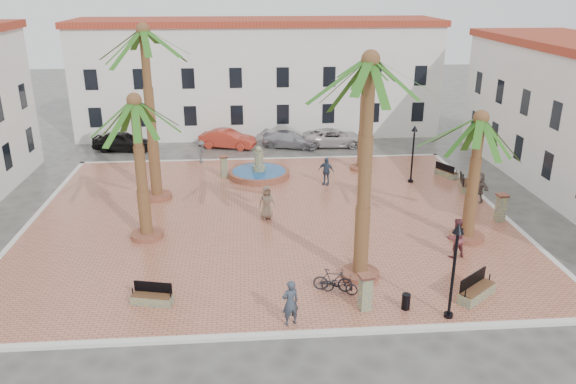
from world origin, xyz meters
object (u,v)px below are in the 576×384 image
at_px(bollard_se, 365,292).
at_px(bollard_n, 224,166).
at_px(palm_sw, 136,118).
at_px(car_silver, 290,139).
at_px(palm_e, 479,135).
at_px(cyclist_b, 456,238).
at_px(palm_ne, 365,72).
at_px(lamppost_s, 455,255).
at_px(cyclist_a, 290,303).
at_px(palm_nw, 145,49).
at_px(bollard_e, 501,207).
at_px(bicycle_a, 340,285).
at_px(bench_ne, 446,173).
at_px(palm_s, 369,85).
at_px(bench_se, 476,292).
at_px(pedestrian_fountain_a, 267,202).
at_px(litter_bin, 406,302).
at_px(fountain, 259,172).
at_px(lamppost_e, 414,144).
at_px(car_black, 122,141).
at_px(bench_e, 464,185).
at_px(pedestrian_east, 479,187).
at_px(bicycle_b, 333,280).
at_px(car_white, 334,138).
at_px(pedestrian_north, 201,152).
at_px(bench_s, 152,298).
at_px(car_red, 228,139).

relative_size(bollard_se, bollard_n, 1.03).
height_order(palm_sw, car_silver, palm_sw).
xyz_separation_m(palm_e, cyclist_b, (-1.34, -1.88, -4.42)).
xyz_separation_m(palm_ne, lamppost_s, (-0.26, -18.37, -3.96)).
xyz_separation_m(palm_ne, car_silver, (-4.41, 6.40, -6.16)).
distance_m(palm_sw, bollard_se, 13.37).
height_order(bollard_se, cyclist_a, cyclist_a).
distance_m(palm_nw, bollard_e, 21.22).
distance_m(palm_ne, bicycle_a, 17.95).
xyz_separation_m(palm_sw, bench_ne, (18.44, 8.08, -5.91)).
distance_m(palm_s, bench_se, 9.50).
relative_size(palm_sw, pedestrian_fountain_a, 3.94).
height_order(lamppost_s, bollard_n, lamppost_s).
relative_size(palm_nw, bollard_n, 6.88).
bearing_deg(litter_bin, car_silver, 96.25).
relative_size(palm_e, bollard_se, 4.35).
height_order(fountain, cyclist_a, fountain).
bearing_deg(litter_bin, fountain, 107.67).
bearing_deg(palm_s, litter_bin, -64.60).
xyz_separation_m(lamppost_e, car_black, (-20.18, 9.37, -1.95)).
distance_m(bench_e, pedestrian_east, 2.19).
bearing_deg(bicycle_b, car_white, 5.00).
bearing_deg(cyclist_b, cyclist_a, 19.49).
bearing_deg(car_white, palm_sw, 145.68).
height_order(lamppost_e, pedestrian_fountain_a, lamppost_e).
relative_size(cyclist_a, car_white, 0.37).
xyz_separation_m(palm_sw, palm_e, (16.17, -1.47, -0.78)).
bearing_deg(pedestrian_fountain_a, lamppost_s, -72.62).
distance_m(bollard_n, pedestrian_east, 16.10).
bearing_deg(lamppost_s, pedestrian_north, 117.54).
relative_size(palm_sw, bollard_n, 5.00).
bearing_deg(palm_sw, cyclist_a, -51.32).
distance_m(bench_s, car_red, 23.30).
height_order(fountain, palm_ne, palm_ne).
distance_m(bollard_se, cyclist_a, 3.14).
height_order(bench_e, bicycle_b, bicycle_b).
bearing_deg(pedestrian_north, bollard_e, -114.77).
height_order(bench_s, bollard_n, bollard_n).
bearing_deg(car_white, bollard_n, 133.21).
bearing_deg(pedestrian_east, lamppost_e, -162.28).
bearing_deg(bollard_se, car_silver, 92.41).
height_order(cyclist_a, bicycle_b, cyclist_a).
height_order(bench_s, cyclist_b, cyclist_b).
relative_size(palm_sw, palm_ne, 0.95).
xyz_separation_m(bench_ne, bollard_se, (-8.77, -15.58, 0.53)).
height_order(lamppost_s, cyclist_b, lamppost_s).
xyz_separation_m(palm_e, bicycle_a, (-7.29, -4.75, -4.98)).
bearing_deg(cyclist_b, bollard_e, -146.92).
bearing_deg(cyclist_b, car_black, -57.64).
bearing_deg(car_red, bollard_n, -163.21).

